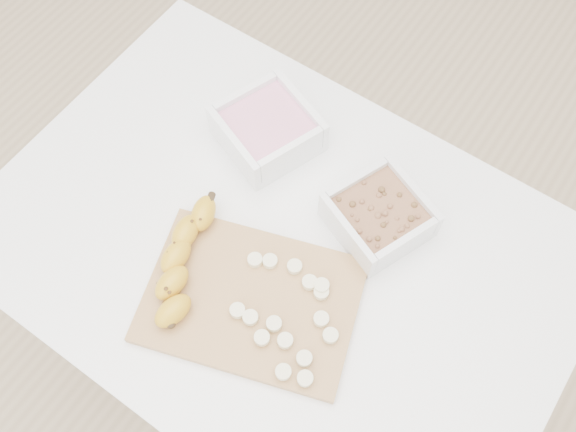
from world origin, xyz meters
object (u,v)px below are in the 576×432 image
Objects in this scene: table at (279,267)px; banana at (183,262)px; cutting_board at (251,300)px; bowl_yogurt at (268,129)px; bowl_granola at (379,216)px.

table is 0.21m from banana.
cutting_board is (0.02, -0.11, 0.10)m from table.
banana is (0.04, -0.29, -0.00)m from bowl_yogurt.
bowl_yogurt reaches higher than bowl_granola.
bowl_yogurt is 1.06× the size of bowl_granola.
table is 2.94× the size of cutting_board.
bowl_granola is at bearing 47.24° from table.
bowl_granola is at bearing 38.48° from banana.
cutting_board is (0.16, -0.27, -0.03)m from bowl_yogurt.
banana reaches higher than cutting_board.
bowl_yogurt is (-0.14, 0.16, 0.13)m from table.
bowl_yogurt reaches higher than banana.
banana is at bearing -130.64° from bowl_granola.
bowl_granola is (0.26, -0.04, -0.00)m from bowl_yogurt.
table is at bearing -50.07° from bowl_yogurt.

